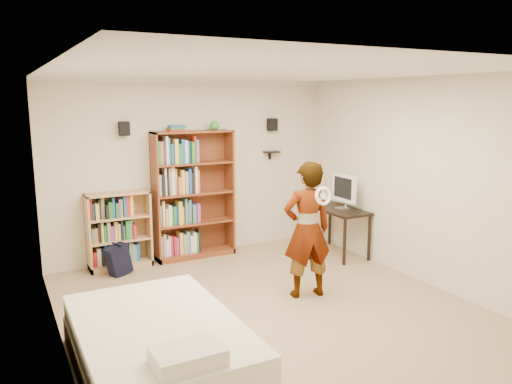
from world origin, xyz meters
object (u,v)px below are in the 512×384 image
tall_bookshelf (194,195)px  computer_desk (337,231)px  low_bookshelf (119,230)px  daybed (158,341)px  person (307,230)px

tall_bookshelf → computer_desk: (2.02, -0.92, -0.60)m
low_bookshelf → computer_desk: low_bookshelf is taller
tall_bookshelf → daybed: tall_bookshelf is taller
low_bookshelf → daybed: bearing=-96.5°
tall_bookshelf → daybed: (-1.49, -3.02, -0.66)m
daybed → computer_desk: bearing=30.9°
tall_bookshelf → low_bookshelf: bearing=179.4°
low_bookshelf → computer_desk: (3.17, -0.93, -0.18)m
daybed → person: bearing=22.7°
tall_bookshelf → person: tall_bookshelf is taller
computer_desk → low_bookshelf: bearing=163.6°
tall_bookshelf → person: (0.66, -2.12, -0.13)m
tall_bookshelf → daybed: size_ratio=0.93×
tall_bookshelf → person: size_ratio=1.15×
low_bookshelf → computer_desk: size_ratio=1.02×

